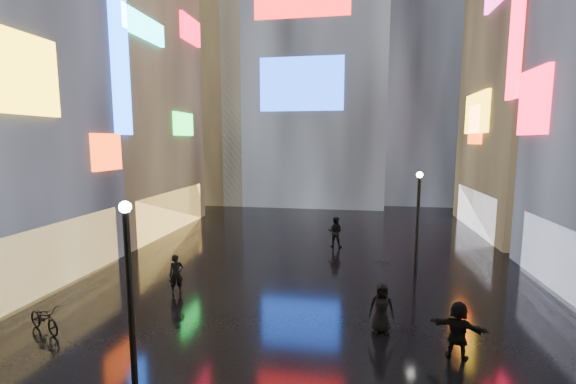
# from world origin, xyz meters

# --- Properties ---
(ground) EXTENTS (140.00, 140.00, 0.00)m
(ground) POSITION_xyz_m (0.00, 20.00, 0.00)
(ground) COLOR black
(ground) RESTS_ON ground
(building_left_far) EXTENTS (10.28, 12.00, 22.00)m
(building_left_far) POSITION_xyz_m (-15.98, 26.00, 10.98)
(building_left_far) COLOR black
(building_left_far) RESTS_ON ground
(building_right_far) EXTENTS (10.28, 12.00, 28.00)m
(building_right_far) POSITION_xyz_m (15.98, 30.00, 13.98)
(building_right_far) COLOR black
(building_right_far) RESTS_ON ground
(tower_main) EXTENTS (16.00, 14.20, 42.00)m
(tower_main) POSITION_xyz_m (-3.00, 43.97, 21.01)
(tower_main) COLOR black
(tower_main) RESTS_ON ground
(tower_flank_right) EXTENTS (12.00, 12.00, 34.00)m
(tower_flank_right) POSITION_xyz_m (9.00, 46.00, 17.00)
(tower_flank_right) COLOR black
(tower_flank_right) RESTS_ON ground
(tower_flank_left) EXTENTS (10.00, 10.00, 26.00)m
(tower_flank_left) POSITION_xyz_m (-14.00, 42.00, 13.00)
(tower_flank_left) COLOR black
(tower_flank_left) RESTS_ON ground
(lamp_near) EXTENTS (0.30, 0.30, 5.20)m
(lamp_near) POSITION_xyz_m (-3.38, 8.21, 2.94)
(lamp_near) COLOR black
(lamp_near) RESTS_ON ground
(lamp_far) EXTENTS (0.30, 0.30, 5.20)m
(lamp_far) POSITION_xyz_m (5.17, 18.73, 2.94)
(lamp_far) COLOR black
(lamp_far) RESTS_ON ground
(pedestrian_4) EXTENTS (0.88, 0.58, 1.76)m
(pedestrian_4) POSITION_xyz_m (3.15, 12.90, 0.88)
(pedestrian_4) COLOR black
(pedestrian_4) RESTS_ON ground
(pedestrian_5) EXTENTS (1.76, 1.07, 1.81)m
(pedestrian_5) POSITION_xyz_m (5.35, 11.61, 0.91)
(pedestrian_5) COLOR black
(pedestrian_5) RESTS_ON ground
(pedestrian_6) EXTENTS (0.75, 0.71, 1.73)m
(pedestrian_6) POSITION_xyz_m (-5.46, 14.91, 0.87)
(pedestrian_6) COLOR black
(pedestrian_6) RESTS_ON ground
(pedestrian_7) EXTENTS (1.03, 0.86, 1.91)m
(pedestrian_7) POSITION_xyz_m (1.01, 23.69, 0.96)
(pedestrian_7) COLOR black
(pedestrian_7) RESTS_ON ground
(umbrella_2) EXTENTS (1.07, 1.09, 0.83)m
(umbrella_2) POSITION_xyz_m (3.15, 12.90, 2.18)
(umbrella_2) COLOR black
(umbrella_2) RESTS_ON pedestrian_4
(bicycle) EXTENTS (1.94, 1.31, 0.97)m
(bicycle) POSITION_xyz_m (-8.48, 10.91, 0.48)
(bicycle) COLOR black
(bicycle) RESTS_ON ground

